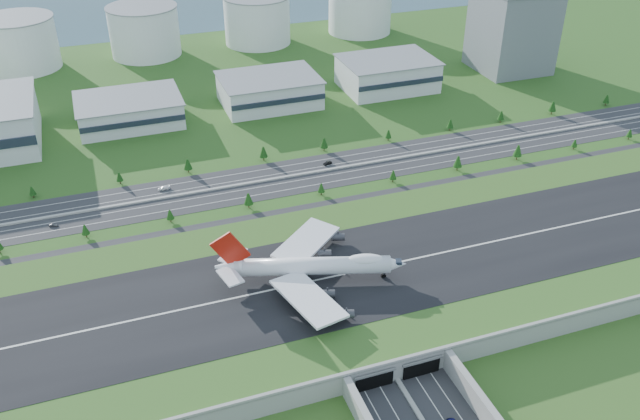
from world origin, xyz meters
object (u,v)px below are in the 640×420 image
object	(u,v)px
car_5	(328,163)
car_7	(164,188)
car_4	(53,225)
fuel_tank_a	(20,44)
boeing_747	(311,266)
office_tower	(512,30)

from	to	relation	value
car_5	car_7	bearing A→B (deg)	-110.03
car_4	car_7	bearing A→B (deg)	-52.45
fuel_tank_a	car_7	bearing A→B (deg)	-72.21
car_5	fuel_tank_a	bearing A→B (deg)	-162.63
boeing_747	car_7	distance (m)	110.95
office_tower	car_4	distance (m)	325.05
fuel_tank_a	car_5	size ratio (longest dim) A/B	10.18
boeing_747	car_7	world-z (taller)	boeing_747
office_tower	fuel_tank_a	bearing A→B (deg)	160.23
fuel_tank_a	car_5	bearing A→B (deg)	-54.14
boeing_747	car_7	xyz separation A→B (m)	(-41.32, 102.09, -13.42)
fuel_tank_a	car_5	world-z (taller)	fuel_tank_a
boeing_747	car_4	xyz separation A→B (m)	(-92.98, 85.47, -13.60)
office_tower	car_4	bearing A→B (deg)	-160.50
car_4	car_5	size ratio (longest dim) A/B	0.82
boeing_747	car_7	size ratio (longest dim) A/B	11.98
boeing_747	car_5	xyz separation A→B (m)	(43.31, 99.80, -13.48)
car_5	car_4	bearing A→B (deg)	-102.48
fuel_tank_a	car_4	xyz separation A→B (m)	(14.63, -223.15, -16.70)
office_tower	car_7	bearing A→B (deg)	-160.16
boeing_747	car_4	size ratio (longest dim) A/B	17.68
car_7	fuel_tank_a	bearing A→B (deg)	-165.79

